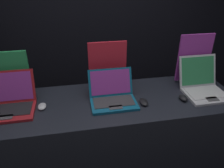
{
  "coord_description": "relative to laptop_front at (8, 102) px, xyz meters",
  "views": [
    {
      "loc": [
        -0.28,
        -1.14,
        1.94
      ],
      "look_at": [
        -0.01,
        0.32,
        1.14
      ],
      "focal_mm": 35.0,
      "sensor_mm": 36.0,
      "label": 1
    }
  ],
  "objects": [
    {
      "name": "laptop_middle",
      "position": [
        0.79,
        -0.04,
        -0.01
      ],
      "size": [
        0.36,
        0.31,
        0.23
      ],
      "color": "#0F5170",
      "rests_on": "display_counter"
    },
    {
      "name": "promo_stand_back",
      "position": [
        1.57,
        0.17,
        0.15
      ],
      "size": [
        0.31,
        0.07,
        0.45
      ],
      "color": "black",
      "rests_on": "display_counter"
    },
    {
      "name": "display_counter",
      "position": [
        0.79,
        -0.03,
        -0.56
      ],
      "size": [
        2.05,
        0.65,
        0.99
      ],
      "color": "black",
      "rests_on": "ground_plane"
    },
    {
      "name": "mouse_front",
      "position": [
        0.24,
        -0.03,
        -0.05
      ],
      "size": [
        0.06,
        0.1,
        0.03
      ],
      "color": "#B2B2B7",
      "rests_on": "display_counter"
    },
    {
      "name": "laptop_back",
      "position": [
        1.57,
        -0.03,
        0.0
      ],
      "size": [
        0.34,
        0.38,
        0.28
      ],
      "color": "#B7B7BC",
      "rests_on": "display_counter"
    },
    {
      "name": "promo_stand_front",
      "position": [
        0.0,
        0.2,
        0.12
      ],
      "size": [
        0.31,
        0.07,
        0.39
      ],
      "color": "black",
      "rests_on": "display_counter"
    },
    {
      "name": "laptop_front",
      "position": [
        0.0,
        0.0,
        0.0
      ],
      "size": [
        0.39,
        0.33,
        0.26
      ],
      "color": "maroon",
      "rests_on": "display_counter"
    },
    {
      "name": "mouse_back",
      "position": [
        1.35,
        -0.12,
        -0.04
      ],
      "size": [
        0.06,
        0.1,
        0.04
      ],
      "color": "black",
      "rests_on": "display_counter"
    },
    {
      "name": "mouse_middle",
      "position": [
        1.02,
        -0.12,
        -0.05
      ],
      "size": [
        0.06,
        0.11,
        0.03
      ],
      "color": "black",
      "rests_on": "display_counter"
    },
    {
      "name": "promo_stand_middle",
      "position": [
        0.79,
        0.19,
        0.14
      ],
      "size": [
        0.32,
        0.07,
        0.42
      ],
      "color": "black",
      "rests_on": "display_counter"
    },
    {
      "name": "wall_back",
      "position": [
        0.79,
        1.43,
        0.35
      ],
      "size": [
        8.0,
        0.05,
        2.8
      ],
      "color": "black",
      "rests_on": "ground_plane"
    }
  ]
}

